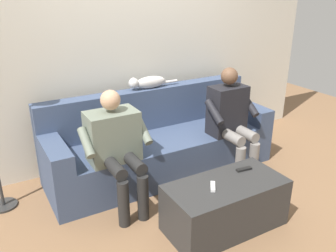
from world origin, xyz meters
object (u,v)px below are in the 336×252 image
object	(u,v)px
couch	(160,144)
remote_white	(213,186)
coffee_table	(225,205)
person_right_seated	(116,143)
person_left_seated	(231,117)
cat_on_backrest	(148,82)
remote_black	(244,169)

from	to	relation	value
couch	remote_white	world-z (taller)	couch
coffee_table	remote_white	size ratio (longest dim) A/B	7.41
couch	person_right_seated	size ratio (longest dim) A/B	2.25
person_right_seated	couch	bearing A→B (deg)	-150.37
person_right_seated	remote_white	distance (m)	0.94
person_left_seated	person_right_seated	size ratio (longest dim) A/B	1.05
person_right_seated	cat_on_backrest	bearing A→B (deg)	-136.08
person_left_seated	coffee_table	bearing A→B (deg)	49.84
person_right_seated	remote_white	world-z (taller)	person_right_seated
person_right_seated	remote_black	bearing A→B (deg)	142.94
couch	person_left_seated	bearing A→B (deg)	148.71
couch	remote_white	bearing A→B (deg)	83.13
coffee_table	cat_on_backrest	size ratio (longest dim) A/B	1.72
coffee_table	cat_on_backrest	world-z (taller)	cat_on_backrest
remote_white	remote_black	size ratio (longest dim) A/B	0.94
person_left_seated	person_right_seated	world-z (taller)	person_left_seated
couch	cat_on_backrest	distance (m)	0.67
person_left_seated	cat_on_backrest	bearing A→B (deg)	-44.72
person_left_seated	remote_white	bearing A→B (deg)	44.28
person_left_seated	remote_black	bearing A→B (deg)	60.61
coffee_table	remote_white	world-z (taller)	remote_white
person_left_seated	remote_white	distance (m)	1.09
couch	coffee_table	bearing A→B (deg)	90.00
couch	cat_on_backrest	size ratio (longest dim) A/B	4.20
coffee_table	cat_on_backrest	bearing A→B (deg)	-89.84
person_right_seated	cat_on_backrest	world-z (taller)	person_right_seated
cat_on_backrest	remote_black	bearing A→B (deg)	101.82
person_right_seated	person_left_seated	bearing A→B (deg)	178.89
couch	cat_on_backrest	bearing A→B (deg)	-89.11
person_right_seated	remote_black	world-z (taller)	person_right_seated
coffee_table	person_left_seated	size ratio (longest dim) A/B	0.88
coffee_table	person_right_seated	xyz separation A→B (m)	(0.63, -0.77, 0.40)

